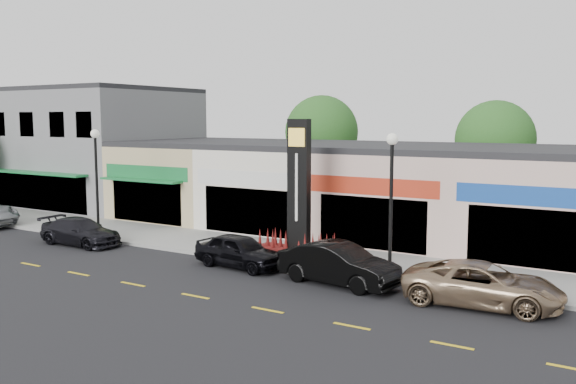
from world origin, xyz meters
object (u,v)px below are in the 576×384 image
object	(u,v)px
lamp_west_near	(96,171)
car_gold_suv	(483,284)
car_dark_sedan	(80,232)
car_black_sedan	(240,251)
lamp_east_near	(391,190)
car_black_conv	(339,264)
pylon_sign	(299,207)

from	to	relation	value
lamp_west_near	car_gold_suv	xyz separation A→B (m)	(19.82, -1.41, -2.76)
car_dark_sedan	car_black_sedan	xyz separation A→B (m)	(9.39, 0.28, 0.05)
lamp_west_near	car_gold_suv	world-z (taller)	lamp_west_near
lamp_east_near	car_gold_suv	bearing A→B (deg)	-20.21
car_black_sedan	car_black_conv	distance (m)	4.70
pylon_sign	car_black_sedan	xyz separation A→B (m)	(-1.10, -3.00, -1.58)
lamp_east_near	car_dark_sedan	bearing A→B (deg)	-174.18
lamp_east_near	car_black_sedan	xyz separation A→B (m)	(-6.10, -1.30, -2.78)
car_black_conv	lamp_west_near	bearing A→B (deg)	91.84
car_dark_sedan	car_black_sedan	world-z (taller)	car_black_sedan
pylon_sign	car_gold_suv	size ratio (longest dim) A/B	1.16
lamp_east_near	car_black_sedan	world-z (taller)	lamp_east_near
lamp_west_near	car_black_conv	world-z (taller)	lamp_west_near
lamp_west_near	car_dark_sedan	distance (m)	3.28
lamp_west_near	car_black_sedan	size ratio (longest dim) A/B	1.33
car_black_conv	pylon_sign	bearing A→B (deg)	55.84
lamp_east_near	car_gold_suv	world-z (taller)	lamp_east_near
lamp_east_near	car_black_conv	size ratio (longest dim) A/B	1.16
lamp_west_near	car_black_conv	distance (m)	14.92
pylon_sign	lamp_west_near	bearing A→B (deg)	-171.23
car_dark_sedan	car_gold_suv	world-z (taller)	car_gold_suv
car_black_conv	car_gold_suv	distance (m)	5.23
lamp_east_near	car_black_conv	xyz separation A→B (m)	(-1.41, -1.54, -2.70)
lamp_east_near	car_black_sedan	size ratio (longest dim) A/B	1.33
lamp_west_near	pylon_sign	distance (m)	11.19
lamp_west_near	car_black_conv	xyz separation A→B (m)	(14.59, -1.54, -2.70)
lamp_east_near	pylon_sign	xyz separation A→B (m)	(-5.00, 1.70, -1.20)
car_black_sedan	car_gold_suv	size ratio (longest dim) A/B	0.80
lamp_east_near	pylon_sign	distance (m)	5.42
car_black_conv	car_gold_suv	xyz separation A→B (m)	(5.22, 0.14, -0.06)
lamp_east_near	pylon_sign	world-z (taller)	pylon_sign
lamp_west_near	car_gold_suv	size ratio (longest dim) A/B	1.06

